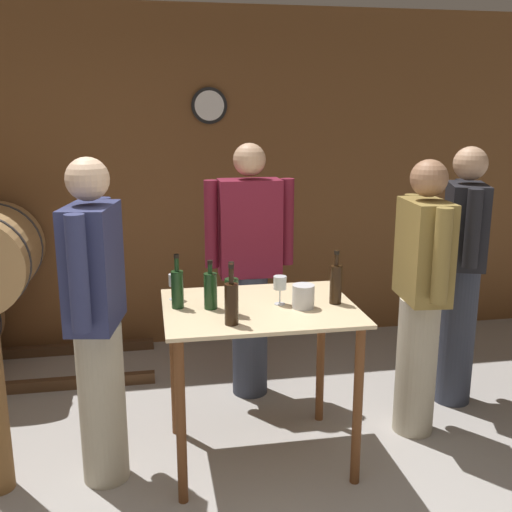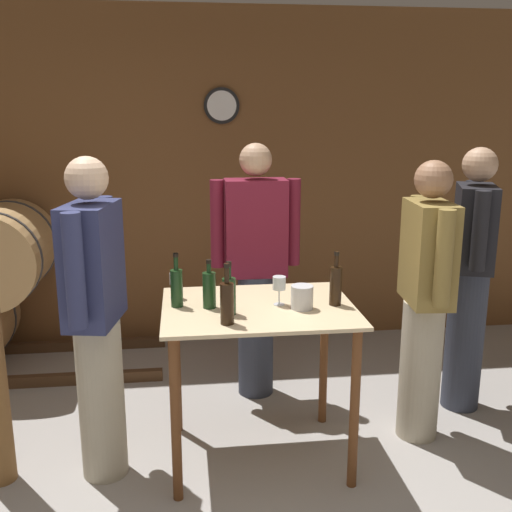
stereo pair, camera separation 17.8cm
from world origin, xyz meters
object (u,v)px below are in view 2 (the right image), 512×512
wine_bottle_center (227,301)px  wine_bottle_right (229,294)px  person_visitor_near_door (256,266)px  wine_glass_near_center (279,284)px  wine_glass_near_left (175,280)px  person_host (96,315)px  person_visitor_bearded (470,275)px  ice_bucket (302,297)px  person_visitor_with_scarf (425,297)px  wine_bottle_left (209,289)px  wine_bottle_far_right (336,284)px  wine_bottle_far_left (177,286)px

wine_bottle_center → wine_bottle_right: bearing=81.6°
wine_bottle_right → person_visitor_near_door: person_visitor_near_door is taller
wine_glass_near_center → person_visitor_near_door: size_ratio=0.09×
wine_glass_near_left → person_host: (-0.40, -0.25, -0.10)m
person_visitor_bearded → person_host: bearing=-167.8°
ice_bucket → person_host: person_host is taller
wine_glass_near_left → person_visitor_near_door: bearing=48.9°
person_visitor_with_scarf → wine_bottle_left: bearing=-175.0°
wine_bottle_far_right → person_visitor_bearded: person_visitor_bearded is taller
wine_bottle_far_left → wine_bottle_left: size_ratio=1.11×
wine_glass_near_left → ice_bucket: wine_glass_near_left is taller
wine_glass_near_center → wine_bottle_left: bearing=-179.6°
wine_glass_near_left → wine_bottle_center: bearing=-60.2°
wine_bottle_left → person_host: size_ratio=0.15×
wine_bottle_center → person_visitor_near_door: size_ratio=0.18×
wine_bottle_right → wine_glass_near_left: wine_bottle_right is taller
wine_bottle_center → wine_glass_near_left: bearing=119.8°
wine_bottle_left → wine_glass_near_left: bearing=133.4°
wine_bottle_far_right → person_host: size_ratio=0.17×
wine_bottle_right → ice_bucket: bearing=5.8°
wine_bottle_left → wine_bottle_center: size_ratio=0.86×
person_host → wine_bottle_far_right: bearing=1.1°
wine_bottle_far_right → person_visitor_with_scarf: size_ratio=0.18×
person_visitor_near_door → wine_bottle_left: bearing=-113.5°
wine_bottle_far_left → person_visitor_bearded: 1.88m
wine_glass_near_left → person_visitor_near_door: 0.80m
wine_bottle_right → person_visitor_bearded: bearing=19.0°
wine_glass_near_center → person_host: size_ratio=0.09×
ice_bucket → person_visitor_bearded: 1.29m
wine_bottle_center → person_host: (-0.66, 0.20, -0.11)m
person_host → person_visitor_bearded: 2.30m
wine_glass_near_left → ice_bucket: bearing=-21.9°
ice_bucket → person_visitor_near_door: (-0.14, 0.87, -0.05)m
wine_glass_near_left → ice_bucket: size_ratio=1.15×
wine_glass_near_center → person_host: 0.96m
wine_bottle_left → person_host: bearing=-174.1°
ice_bucket → wine_bottle_right: bearing=-174.2°
wine_glass_near_center → ice_bucket: wine_glass_near_center is taller
wine_bottle_left → wine_glass_near_left: 0.26m
wine_glass_near_left → person_visitor_near_door: (0.52, 0.60, -0.09)m
wine_glass_near_center → person_visitor_near_door: person_visitor_near_door is taller
wine_bottle_far_left → wine_bottle_left: wine_bottle_far_left is taller
person_visitor_with_scarf → wine_bottle_far_left: bearing=-177.3°
wine_bottle_far_left → wine_bottle_far_right: 0.84m
ice_bucket → person_visitor_with_scarf: bearing=13.7°
ice_bucket → person_visitor_with_scarf: size_ratio=0.08×
wine_bottle_right → wine_bottle_center: bearing=-98.4°
wine_glass_near_left → person_host: bearing=-148.0°
wine_glass_near_left → person_visitor_near_door: person_visitor_near_door is taller
person_visitor_with_scarf → wine_bottle_right: bearing=-168.9°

